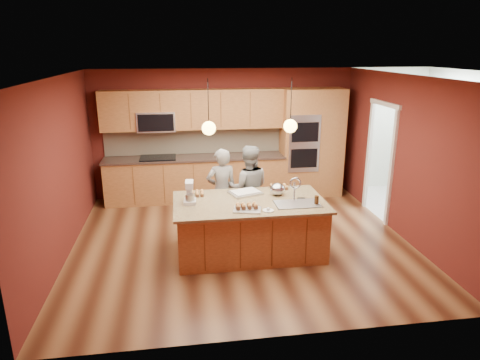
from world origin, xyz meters
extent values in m
plane|color=#422112|center=(0.00, 0.00, 0.00)|extent=(5.50, 5.50, 0.00)
plane|color=silver|center=(0.00, 0.00, 2.70)|extent=(5.50, 5.50, 0.00)
plane|color=#551A15|center=(0.00, 2.50, 1.35)|extent=(5.50, 0.00, 5.50)
plane|color=#551A15|center=(0.00, -2.50, 1.35)|extent=(5.50, 0.00, 5.50)
plane|color=#551A15|center=(-2.75, 0.00, 1.35)|extent=(0.00, 5.00, 5.00)
plane|color=#551A15|center=(2.75, 0.00, 1.35)|extent=(0.00, 5.00, 5.00)
cube|color=brown|center=(-0.65, 2.20, 0.45)|extent=(3.70, 0.60, 0.90)
cube|color=#31241F|center=(-0.65, 2.19, 0.92)|extent=(3.74, 0.64, 0.04)
cube|color=beige|center=(-0.65, 2.48, 1.22)|extent=(3.70, 0.03, 0.56)
cube|color=brown|center=(-0.65, 2.32, 1.90)|extent=(3.70, 0.36, 0.80)
cube|color=black|center=(-1.40, 2.18, 0.94)|extent=(0.72, 0.52, 0.03)
cube|color=silver|center=(-1.40, 2.30, 1.68)|extent=(0.76, 0.40, 0.40)
cube|color=brown|center=(1.60, 2.20, 1.15)|extent=(0.80, 0.60, 2.30)
cube|color=silver|center=(1.60, 1.90, 1.20)|extent=(0.66, 0.04, 1.20)
cube|color=brown|center=(2.25, 2.20, 1.15)|extent=(0.50, 0.60, 2.30)
plane|color=beige|center=(3.65, 1.20, 0.00)|extent=(2.60, 2.60, 0.00)
plane|color=silver|center=(4.55, 1.20, 1.35)|extent=(0.00, 2.70, 2.70)
cube|color=silver|center=(4.35, 1.20, 1.95)|extent=(0.35, 2.40, 0.75)
cylinder|color=black|center=(-0.53, -0.39, 2.35)|extent=(0.01, 0.01, 0.70)
sphere|color=#FFC953|center=(-0.53, -0.39, 2.00)|extent=(0.20, 0.20, 0.20)
cylinder|color=black|center=(0.67, -0.39, 2.35)|extent=(0.01, 0.01, 0.70)
sphere|color=#FFC953|center=(0.67, -0.39, 2.00)|extent=(0.20, 0.20, 0.20)
cube|color=brown|center=(0.07, -0.39, 0.41)|extent=(2.22, 1.20, 0.81)
cube|color=tan|center=(0.07, -0.39, 0.83)|extent=(2.32, 1.30, 0.04)
cube|color=silver|center=(0.76, -0.62, 0.77)|extent=(0.67, 0.39, 0.18)
imported|color=black|center=(-0.27, 0.52, 0.74)|extent=(0.59, 0.44, 1.48)
imported|color=slate|center=(0.20, 0.52, 0.76)|extent=(0.80, 0.65, 1.52)
cube|color=silver|center=(-0.84, -0.34, 0.88)|extent=(0.19, 0.24, 0.05)
cube|color=silver|center=(-0.84, -0.24, 1.02)|extent=(0.09, 0.08, 0.23)
cube|color=silver|center=(-0.84, -0.32, 1.15)|extent=(0.13, 0.24, 0.09)
cylinder|color=#B0B3B8|center=(-0.84, -0.38, 0.94)|extent=(0.13, 0.13, 0.13)
cube|color=silver|center=(0.06, -0.04, 0.87)|extent=(0.57, 0.49, 0.03)
cube|color=silver|center=(0.06, -0.04, 0.89)|extent=(0.49, 0.41, 0.02)
cube|color=silver|center=(-0.03, -0.76, 0.87)|extent=(0.45, 0.37, 0.02)
ellipsoid|color=#B0B3B8|center=(0.56, -0.16, 0.95)|extent=(0.24, 0.24, 0.20)
cylinder|color=silver|center=(0.27, -0.83, 0.86)|extent=(0.16, 0.16, 0.01)
cylinder|color=#311B0B|center=(1.04, -0.66, 0.92)|extent=(0.07, 0.07, 0.13)
cube|color=black|center=(0.88, -0.39, 0.86)|extent=(0.12, 0.07, 0.01)
cube|color=silver|center=(4.18, 0.86, 0.53)|extent=(0.71, 0.72, 1.06)
cube|color=silver|center=(4.17, 1.58, 0.51)|extent=(0.72, 0.74, 1.03)
camera|label=1|loc=(-0.97, -6.46, 3.11)|focal=32.00mm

